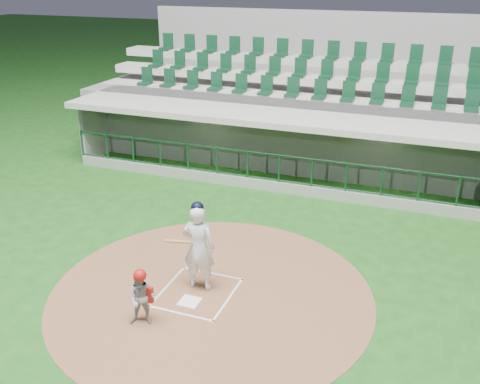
# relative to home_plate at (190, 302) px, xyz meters

# --- Properties ---
(ground) EXTENTS (120.00, 120.00, 0.00)m
(ground) POSITION_rel_home_plate_xyz_m (0.00, 0.70, -0.02)
(ground) COLOR #174915
(ground) RESTS_ON ground
(dirt_circle) EXTENTS (7.20, 7.20, 0.01)m
(dirt_circle) POSITION_rel_home_plate_xyz_m (0.30, 0.50, -0.02)
(dirt_circle) COLOR brown
(dirt_circle) RESTS_ON ground
(home_plate) EXTENTS (0.43, 0.43, 0.02)m
(home_plate) POSITION_rel_home_plate_xyz_m (0.00, 0.00, 0.00)
(home_plate) COLOR white
(home_plate) RESTS_ON dirt_circle
(batter_box_chalk) EXTENTS (1.55, 1.80, 0.01)m
(batter_box_chalk) POSITION_rel_home_plate_xyz_m (0.00, 0.40, -0.00)
(batter_box_chalk) COLOR silver
(batter_box_chalk) RESTS_ON ground
(dugout_structure) EXTENTS (16.40, 3.70, 3.00)m
(dugout_structure) POSITION_rel_home_plate_xyz_m (0.03, 8.52, 0.95)
(dugout_structure) COLOR gray
(dugout_structure) RESTS_ON ground
(seating_deck) EXTENTS (17.00, 6.72, 5.15)m
(seating_deck) POSITION_rel_home_plate_xyz_m (0.00, 11.61, 1.40)
(seating_deck) COLOR slate
(seating_deck) RESTS_ON ground
(batter) EXTENTS (0.93, 0.91, 2.12)m
(batter) POSITION_rel_home_plate_xyz_m (-0.04, 0.62, 1.04)
(batter) COLOR silver
(batter) RESTS_ON dirt_circle
(catcher) EXTENTS (0.68, 0.60, 1.26)m
(catcher) POSITION_rel_home_plate_xyz_m (-0.55, -1.00, 0.61)
(catcher) COLOR gray
(catcher) RESTS_ON dirt_circle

